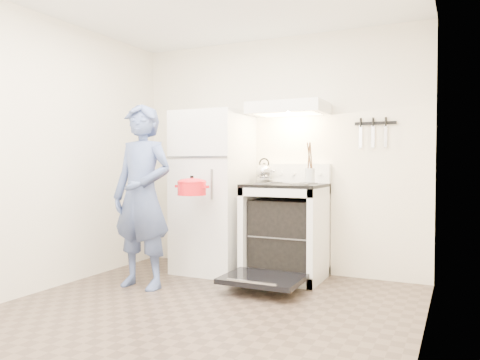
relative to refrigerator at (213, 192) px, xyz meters
name	(u,v)px	position (x,y,z in m)	size (l,w,h in m)	color
floor	(189,319)	(0.58, -1.45, -0.85)	(3.60, 3.60, 0.00)	brown
back_wall	(276,155)	(0.58, 0.35, 0.40)	(3.20, 0.02, 2.50)	beige
refrigerator	(213,192)	(0.00, 0.00, 0.00)	(0.70, 0.70, 1.70)	white
stove_body	(285,233)	(0.81, 0.02, -0.39)	(0.76, 0.65, 0.92)	white
cooktop	(286,185)	(0.81, 0.02, 0.09)	(0.76, 0.65, 0.03)	black
backsplash	(295,173)	(0.81, 0.31, 0.20)	(0.76, 0.07, 0.20)	white
oven_door	(263,279)	(0.81, -0.57, -0.72)	(0.70, 0.54, 0.04)	black
oven_rack	(285,235)	(0.81, 0.02, -0.41)	(0.60, 0.52, 0.01)	slate
range_hood	(288,108)	(0.81, 0.10, 0.86)	(0.76, 0.50, 0.12)	white
knife_strip	(375,123)	(1.63, 0.33, 0.70)	(0.40, 0.02, 0.03)	black
pizza_stone	(295,234)	(0.90, 0.05, -0.40)	(0.32, 0.32, 0.02)	#806347
tea_kettle	(264,171)	(0.51, 0.19, 0.23)	(0.21, 0.18, 0.26)	#B5B5BA
utensil_jar	(310,175)	(1.13, -0.20, 0.20)	(0.09, 0.09, 0.13)	silver
person	(142,196)	(-0.28, -0.87, 0.00)	(0.62, 0.41, 1.70)	navy
dutch_oven	(192,189)	(0.12, -0.64, 0.07)	(0.34, 0.27, 0.22)	red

